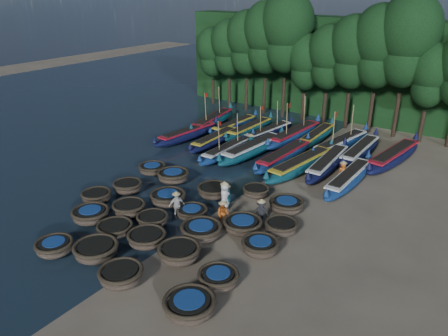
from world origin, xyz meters
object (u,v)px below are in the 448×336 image
Objects in this scene: coracle_3 at (121,275)px; long_boat_8 at (349,178)px; long_boat_4 at (253,149)px; fisherman_4 at (177,204)px; coracle_4 at (190,305)px; long_boat_16 at (360,151)px; coracle_24 at (286,205)px; fisherman_6 at (343,171)px; long_boat_15 at (341,144)px; fisherman_5 at (251,143)px; coracle_18 at (243,225)px; coracle_13 at (201,230)px; fisherman_0 at (225,195)px; coracle_2 at (96,250)px; long_boat_9 at (213,121)px; coracle_1 at (54,247)px; long_boat_2 at (215,139)px; long_boat_1 at (188,134)px; coracle_21 at (173,176)px; coracle_6 at (115,228)px; coracle_17 at (192,212)px; long_boat_11 at (250,129)px; coracle_5 at (91,215)px; coracle_10 at (96,196)px; coracle_7 at (147,238)px; long_boat_6 at (301,164)px; coracle_20 at (152,169)px; long_boat_13 at (294,135)px; coracle_15 at (128,187)px; fisherman_2 at (223,213)px; long_boat_17 at (394,156)px; coracle_8 at (179,252)px; long_boat_10 at (234,125)px; long_boat_12 at (269,132)px; coracle_19 at (281,226)px; fisherman_3 at (261,211)px; long_boat_14 at (317,136)px; coracle_23 at (256,191)px; coracle_22 at (214,191)px; coracle_11 at (129,208)px; coracle_16 at (168,198)px; fisherman_1 at (227,195)px; coracle_14 at (260,246)px; coracle_9 at (218,278)px; long_boat_3 at (228,150)px.

long_boat_8 reaches higher than coracle_3.
long_boat_4 is 11.47m from fisherman_4.
coracle_4 is 0.28× the size of long_boat_16.
fisherman_6 is at bearing 79.74° from coracle_24.
long_boat_15 is 5.04× the size of fisherman_5.
long_boat_8 reaches higher than coracle_18.
fisherman_0 is at bearing 104.24° from coracle_13.
long_boat_9 is at bearing 111.75° from coracle_2.
long_boat_8 is (9.46, 16.94, 0.12)m from coracle_1.
long_boat_9 is (-3.34, 4.08, 0.08)m from long_boat_2.
coracle_4 is at bearing -45.05° from long_boat_1.
coracle_21 is 14.93m from long_boat_15.
coracle_18 is at bearing -49.70° from long_boat_2.
coracle_6 is 14.84m from long_boat_4.
long_boat_11 is at bearing 110.02° from coracle_17.
coracle_5 reaches higher than coracle_10.
coracle_7 is 0.24× the size of long_boat_6.
long_boat_4 is at bearing 60.89° from coracle_20.
coracle_6 is at bearing -89.38° from long_boat_13.
coracle_13 is 7.72m from coracle_15.
fisherman_0 is 1.17× the size of fisherman_2.
long_boat_13 is at bearing -174.11° from long_boat_17.
coracle_8 is at bearing -106.24° from fisherman_4.
fisherman_4 is (6.66, -15.96, 0.38)m from long_boat_10.
long_boat_16 is at bearing 6.20° from long_boat_12.
fisherman_3 reaches higher than coracle_19.
long_boat_12 is (-3.70, 15.55, 0.14)m from coracle_17.
long_boat_14 reaches higher than coracle_2.
fisherman_3 is at bearing -44.65° from long_boat_2.
coracle_23 is (0.41, 11.44, -0.07)m from coracle_3.
long_boat_4 is at bearing 39.63° from fisherman_4.
fisherman_5 is (-8.25, 17.95, 0.33)m from coracle_4.
coracle_4 is 1.03× the size of coracle_22.
coracle_4 is 9.79m from coracle_11.
fisherman_0 is 2.77m from fisherman_3.
fisherman_3 is at bearing 12.70° from coracle_16.
long_boat_17 reaches higher than coracle_24.
coracle_4 is 21.24m from long_boat_2.
coracle_7 is 6.73m from coracle_22.
fisherman_2 is at bearing -159.05° from coracle_19.
coracle_21 is (-2.98, 9.29, 0.01)m from coracle_2.
long_boat_1 is 11.61m from long_boat_6.
fisherman_1 is (2.30, 8.38, 0.41)m from coracle_2.
long_boat_6 is at bearing 90.09° from coracle_8.
long_boat_17 is (2.09, 16.68, 0.15)m from coracle_14.
coracle_5 reaches higher than coracle_9.
coracle_2 is 0.30× the size of long_boat_11.
coracle_3 reaches higher than coracle_6.
coracle_10 is 0.30× the size of long_boat_3.
fisherman_5 is at bearing 76.63° from coracle_15.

